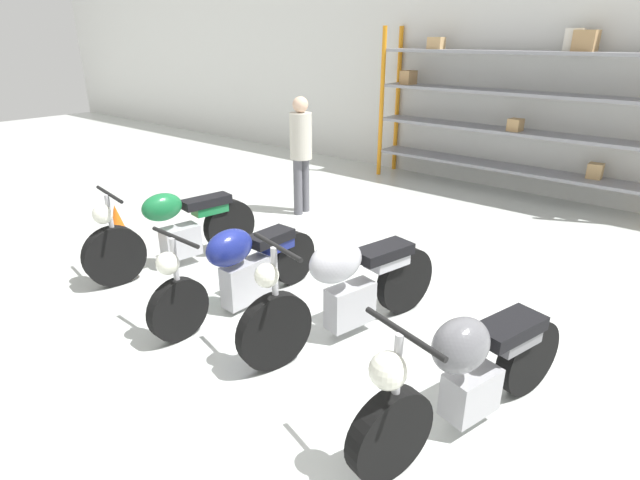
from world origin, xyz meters
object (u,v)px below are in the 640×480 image
at_px(motorcycle_green, 175,230).
at_px(person_browsing, 301,146).
at_px(motorcycle_blue, 240,267).
at_px(traffic_cone, 117,226).
at_px(shelving_rack, 514,106).
at_px(motorcycle_silver, 346,286).
at_px(motorcycle_grey, 467,372).

height_order(motorcycle_green, person_browsing, person_browsing).
xyz_separation_m(motorcycle_blue, traffic_cone, (-2.37, 0.05, -0.17)).
bearing_deg(shelving_rack, motorcycle_silver, -83.37).
bearing_deg(person_browsing, traffic_cone, 64.03).
xyz_separation_m(motorcycle_blue, motorcycle_grey, (2.37, -0.15, 0.02)).
relative_size(motorcycle_blue, motorcycle_grey, 1.05).
bearing_deg(motorcycle_blue, traffic_cone, -90.32).
xyz_separation_m(shelving_rack, motorcycle_silver, (0.60, -5.19, -0.96)).
bearing_deg(motorcycle_silver, shelving_rack, -160.59).
distance_m(motorcycle_green, traffic_cone, 1.09).
distance_m(shelving_rack, motorcycle_grey, 5.99).
xyz_separation_m(motorcycle_silver, person_browsing, (-2.55, 2.26, 0.51)).
xyz_separation_m(person_browsing, traffic_cone, (-0.90, -2.47, -0.73)).
bearing_deg(motorcycle_green, traffic_cone, -74.01).
bearing_deg(traffic_cone, motorcycle_silver, 3.38).
bearing_deg(person_browsing, motorcycle_grey, 139.35).
xyz_separation_m(motorcycle_green, motorcycle_grey, (3.68, -0.32, 0.01)).
distance_m(shelving_rack, motorcycle_green, 5.65).
height_order(motorcycle_blue, motorcycle_grey, motorcycle_grey).
relative_size(motorcycle_green, traffic_cone, 3.73).
bearing_deg(traffic_cone, shelving_rack, 62.18).
relative_size(motorcycle_blue, motorcycle_silver, 0.96).
bearing_deg(motorcycle_green, motorcycle_blue, 91.55).
bearing_deg(motorcycle_grey, person_browsing, -109.60).
bearing_deg(motorcycle_green, shelving_rack, 170.67).
xyz_separation_m(motorcycle_blue, motorcycle_silver, (1.08, 0.26, 0.05)).
height_order(motorcycle_green, traffic_cone, motorcycle_green).
relative_size(motorcycle_grey, person_browsing, 1.13).
distance_m(motorcycle_blue, motorcycle_silver, 1.11).
relative_size(shelving_rack, motorcycle_silver, 2.19).
distance_m(motorcycle_green, motorcycle_blue, 1.31).
bearing_deg(motorcycle_blue, motorcycle_green, -96.82).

